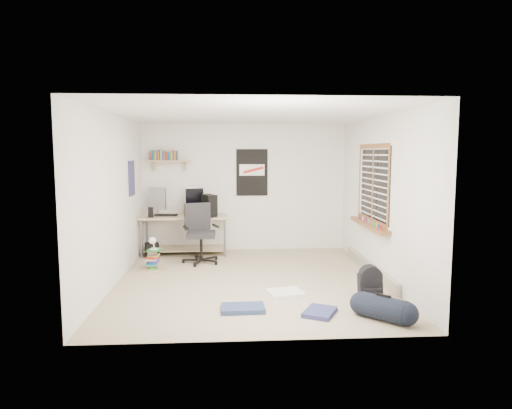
{
  "coord_description": "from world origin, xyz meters",
  "views": [
    {
      "loc": [
        -0.33,
        -6.77,
        1.94
      ],
      "look_at": [
        0.11,
        0.34,
        1.13
      ],
      "focal_mm": 32.0,
      "sensor_mm": 36.0,
      "label": 1
    }
  ],
  "objects": [
    {
      "name": "left_wall",
      "position": [
        -2.0,
        0.0,
        1.25
      ],
      "size": [
        0.01,
        4.5,
        2.5
      ],
      "primitive_type": "cube",
      "color": "silver",
      "rests_on": "ground"
    },
    {
      "name": "floor",
      "position": [
        0.0,
        0.0,
        -0.01
      ],
      "size": [
        4.0,
        4.5,
        0.01
      ],
      "primitive_type": "cube",
      "color": "gray",
      "rests_on": "ground"
    },
    {
      "name": "keyboard",
      "position": [
        -1.5,
        1.88,
        0.77
      ],
      "size": [
        0.44,
        0.18,
        0.02
      ],
      "primitive_type": "cube",
      "rotation": [
        0.0,
        0.0,
        -0.07
      ],
      "color": "black",
      "rests_on": "desk"
    },
    {
      "name": "right_wall",
      "position": [
        2.0,
        0.0,
        1.25
      ],
      "size": [
        0.01,
        4.5,
        2.5
      ],
      "primitive_type": "cube",
      "color": "silver",
      "rests_on": "ground"
    },
    {
      "name": "ceiling",
      "position": [
        0.0,
        0.0,
        2.5
      ],
      "size": [
        4.0,
        4.5,
        0.01
      ],
      "primitive_type": "cube",
      "color": "white",
      "rests_on": "ground"
    },
    {
      "name": "back_wall",
      "position": [
        0.0,
        2.25,
        1.25
      ],
      "size": [
        4.0,
        0.01,
        2.5
      ],
      "primitive_type": "cube",
      "color": "silver",
      "rests_on": "ground"
    },
    {
      "name": "jeans_a",
      "position": [
        -0.16,
        -1.33,
        0.03
      ],
      "size": [
        0.55,
        0.36,
        0.06
      ],
      "primitive_type": "cube",
      "rotation": [
        0.0,
        0.0,
        0.03
      ],
      "color": "navy",
      "rests_on": "floor"
    },
    {
      "name": "baseboard_heater",
      "position": [
        1.96,
        0.3,
        0.09
      ],
      "size": [
        0.08,
        2.5,
        0.18
      ],
      "primitive_type": "cube",
      "color": "#B7B2A8",
      "rests_on": "floor"
    },
    {
      "name": "duffel_bag",
      "position": [
        1.46,
        -1.75,
        0.14
      ],
      "size": [
        0.4,
        0.4,
        0.56
      ],
      "primitive_type": "cylinder",
      "rotation": [
        0.0,
        0.0,
        -0.78
      ],
      "color": "black",
      "rests_on": "floor"
    },
    {
      "name": "book_stack",
      "position": [
        -1.59,
        0.77,
        0.15
      ],
      "size": [
        0.49,
        0.45,
        0.27
      ],
      "primitive_type": "cube",
      "rotation": [
        0.0,
        0.0,
        -0.38
      ],
      "color": "brown",
      "rests_on": "floor"
    },
    {
      "name": "pc_tower",
      "position": [
        -0.68,
        1.75,
        0.96
      ],
      "size": [
        0.33,
        0.42,
        0.4
      ],
      "primitive_type": "cube",
      "rotation": [
        0.0,
        0.0,
        0.43
      ],
      "color": "black",
      "rests_on": "desk"
    },
    {
      "name": "window",
      "position": [
        1.95,
        0.3,
        1.45
      ],
      "size": [
        0.1,
        1.5,
        1.26
      ],
      "primitive_type": "cube",
      "color": "brown",
      "rests_on": "right_wall"
    },
    {
      "name": "subwoofer",
      "position": [
        -1.75,
        1.67,
        0.14
      ],
      "size": [
        0.29,
        0.29,
        0.26
      ],
      "primitive_type": "cube",
      "rotation": [
        0.0,
        0.0,
        0.32
      ],
      "color": "black",
      "rests_on": "floor"
    },
    {
      "name": "poster_left_wall",
      "position": [
        -1.99,
        1.2,
        1.5
      ],
      "size": [
        0.02,
        0.42,
        0.6
      ],
      "primitive_type": "cube",
      "color": "navy",
      "rests_on": "left_wall"
    },
    {
      "name": "monitor_right",
      "position": [
        -0.96,
        1.96,
        0.97
      ],
      "size": [
        0.4,
        0.21,
        0.42
      ],
      "primitive_type": "cube",
      "rotation": [
        0.0,
        0.0,
        0.31
      ],
      "color": "#B2B3B7",
      "rests_on": "desk"
    },
    {
      "name": "tshirt",
      "position": [
        0.45,
        -0.7,
        0.02
      ],
      "size": [
        0.54,
        0.49,
        0.04
      ],
      "primitive_type": "cube",
      "rotation": [
        0.0,
        0.0,
        0.24
      ],
      "color": "silver",
      "rests_on": "floor"
    },
    {
      "name": "backpack",
      "position": [
        1.49,
        -1.16,
        0.2
      ],
      "size": [
        0.3,
        0.25,
        0.39
      ],
      "primitive_type": "cube",
      "rotation": [
        0.0,
        0.0,
        -0.05
      ],
      "color": "black",
      "rests_on": "floor"
    },
    {
      "name": "speaker_left",
      "position": [
        -1.75,
        1.64,
        0.85
      ],
      "size": [
        0.1,
        0.1,
        0.18
      ],
      "primitive_type": "cube",
      "rotation": [
        0.0,
        0.0,
        0.14
      ],
      "color": "black",
      "rests_on": "desk"
    },
    {
      "name": "poster_back_wall",
      "position": [
        0.15,
        2.23,
        1.55
      ],
      "size": [
        0.62,
        0.03,
        0.92
      ],
      "primitive_type": "cube",
      "color": "black",
      "rests_on": "back_wall"
    },
    {
      "name": "jeans_b",
      "position": [
        0.77,
        -1.52,
        0.03
      ],
      "size": [
        0.5,
        0.54,
        0.06
      ],
      "primitive_type": "cube",
      "rotation": [
        0.0,
        0.0,
        1.08
      ],
      "color": "navy",
      "rests_on": "floor"
    },
    {
      "name": "desk_lamp",
      "position": [
        -1.57,
        0.75,
        0.38
      ],
      "size": [
        0.2,
        0.25,
        0.21
      ],
      "primitive_type": "cube",
      "rotation": [
        0.0,
        0.0,
        0.39
      ],
      "color": "white",
      "rests_on": "book_stack"
    },
    {
      "name": "desk",
      "position": [
        -1.16,
        1.95,
        0.36
      ],
      "size": [
        1.81,
        1.36,
        0.76
      ],
      "primitive_type": "cube",
      "rotation": [
        0.0,
        0.0,
        -0.43
      ],
      "color": "tan",
      "rests_on": "floor"
    },
    {
      "name": "office_chair",
      "position": [
        -0.81,
        1.19,
        0.49
      ],
      "size": [
        0.87,
        0.87,
        1.05
      ],
      "primitive_type": "cube",
      "rotation": [
        0.0,
        0.0,
        0.33
      ],
      "color": "#232325",
      "rests_on": "floor"
    },
    {
      "name": "speaker_right",
      "position": [
        -1.05,
        1.92,
        0.85
      ],
      "size": [
        0.12,
        0.12,
        0.19
      ],
      "primitive_type": "cube",
      "rotation": [
        0.0,
        0.0,
        0.38
      ],
      "color": "black",
      "rests_on": "desk"
    },
    {
      "name": "monitor_left",
      "position": [
        -1.67,
        1.95,
        0.97
      ],
      "size": [
        0.38,
        0.27,
        0.43
      ],
      "primitive_type": "cube",
      "rotation": [
        0.0,
        0.0,
        -0.51
      ],
      "color": "#9D9CA1",
      "rests_on": "desk"
    },
    {
      "name": "wall_shelf",
      "position": [
        -1.45,
        2.14,
        1.78
      ],
      "size": [
        0.8,
        0.22,
        0.24
      ],
      "primitive_type": "cube",
      "color": "tan",
      "rests_on": "back_wall"
    }
  ]
}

